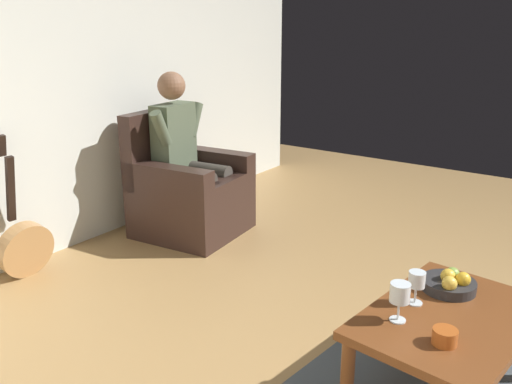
{
  "coord_description": "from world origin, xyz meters",
  "views": [
    {
      "loc": [
        2.47,
        0.2,
        1.67
      ],
      "look_at": [
        -0.06,
        -1.59,
        0.68
      ],
      "focal_mm": 37.57,
      "sensor_mm": 36.0,
      "label": 1
    }
  ],
  "objects_px": {
    "wine_glass_far": "(417,282)",
    "guitar": "(24,245)",
    "armchair": "(187,192)",
    "fruit_bowl": "(450,283)",
    "candle_jar": "(445,337)",
    "person_seated": "(186,149)",
    "coffee_table": "(449,327)",
    "wine_glass_near": "(400,295)"
  },
  "relations": [
    {
      "from": "wine_glass_near",
      "to": "fruit_bowl",
      "type": "relative_size",
      "value": 0.69
    },
    {
      "from": "armchair",
      "to": "person_seated",
      "type": "xyz_separation_m",
      "value": [
        -0.0,
        0.01,
        0.36
      ]
    },
    {
      "from": "wine_glass_near",
      "to": "person_seated",
      "type": "bearing_deg",
      "value": -116.08
    },
    {
      "from": "armchair",
      "to": "candle_jar",
      "type": "relative_size",
      "value": 9.94
    },
    {
      "from": "person_seated",
      "to": "coffee_table",
      "type": "height_order",
      "value": "person_seated"
    },
    {
      "from": "person_seated",
      "to": "candle_jar",
      "type": "distance_m",
      "value": 2.65
    },
    {
      "from": "person_seated",
      "to": "fruit_bowl",
      "type": "xyz_separation_m",
      "value": [
        0.66,
        2.27,
        -0.22
      ]
    },
    {
      "from": "person_seated",
      "to": "wine_glass_near",
      "type": "relative_size",
      "value": 7.36
    },
    {
      "from": "wine_glass_far",
      "to": "candle_jar",
      "type": "xyz_separation_m",
      "value": [
        0.25,
        0.21,
        -0.08
      ]
    },
    {
      "from": "coffee_table",
      "to": "guitar",
      "type": "bearing_deg",
      "value": -82.33
    },
    {
      "from": "guitar",
      "to": "coffee_table",
      "type": "bearing_deg",
      "value": 97.67
    },
    {
      "from": "fruit_bowl",
      "to": "person_seated",
      "type": "bearing_deg",
      "value": -106.18
    },
    {
      "from": "wine_glass_far",
      "to": "fruit_bowl",
      "type": "bearing_deg",
      "value": 156.96
    },
    {
      "from": "coffee_table",
      "to": "fruit_bowl",
      "type": "distance_m",
      "value": 0.25
    },
    {
      "from": "candle_jar",
      "to": "person_seated",
      "type": "bearing_deg",
      "value": -115.2
    },
    {
      "from": "wine_glass_far",
      "to": "fruit_bowl",
      "type": "xyz_separation_m",
      "value": [
        -0.22,
        0.09,
        -0.07
      ]
    },
    {
      "from": "coffee_table",
      "to": "guitar",
      "type": "height_order",
      "value": "guitar"
    },
    {
      "from": "armchair",
      "to": "fruit_bowl",
      "type": "distance_m",
      "value": 2.38
    },
    {
      "from": "wine_glass_near",
      "to": "coffee_table",
      "type": "bearing_deg",
      "value": 136.75
    },
    {
      "from": "armchair",
      "to": "fruit_bowl",
      "type": "relative_size",
      "value": 3.9
    },
    {
      "from": "wine_glass_far",
      "to": "guitar",
      "type": "bearing_deg",
      "value": -81.74
    },
    {
      "from": "coffee_table",
      "to": "wine_glass_far",
      "type": "distance_m",
      "value": 0.24
    },
    {
      "from": "wine_glass_far",
      "to": "fruit_bowl",
      "type": "relative_size",
      "value": 0.62
    },
    {
      "from": "armchair",
      "to": "fruit_bowl",
      "type": "bearing_deg",
      "value": 67.72
    },
    {
      "from": "guitar",
      "to": "person_seated",
      "type": "bearing_deg",
      "value": 163.75
    },
    {
      "from": "wine_glass_near",
      "to": "fruit_bowl",
      "type": "distance_m",
      "value": 0.42
    },
    {
      "from": "armchair",
      "to": "person_seated",
      "type": "bearing_deg",
      "value": 90.0
    },
    {
      "from": "armchair",
      "to": "wine_glass_near",
      "type": "relative_size",
      "value": 5.62
    },
    {
      "from": "coffee_table",
      "to": "guitar",
      "type": "relative_size",
      "value": 1.01
    },
    {
      "from": "armchair",
      "to": "wine_glass_near",
      "type": "distance_m",
      "value": 2.44
    },
    {
      "from": "wine_glass_far",
      "to": "wine_glass_near",
      "type": "bearing_deg",
      "value": -2.77
    },
    {
      "from": "armchair",
      "to": "wine_glass_near",
      "type": "xyz_separation_m",
      "value": [
        1.06,
        2.18,
        0.22
      ]
    },
    {
      "from": "wine_glass_far",
      "to": "fruit_bowl",
      "type": "distance_m",
      "value": 0.25
    },
    {
      "from": "coffee_table",
      "to": "fruit_bowl",
      "type": "relative_size",
      "value": 3.86
    },
    {
      "from": "armchair",
      "to": "wine_glass_near",
      "type": "height_order",
      "value": "armchair"
    },
    {
      "from": "wine_glass_near",
      "to": "candle_jar",
      "type": "xyz_separation_m",
      "value": [
        0.06,
        0.22,
        -0.09
      ]
    },
    {
      "from": "coffee_table",
      "to": "guitar",
      "type": "distance_m",
      "value": 2.74
    },
    {
      "from": "fruit_bowl",
      "to": "wine_glass_far",
      "type": "bearing_deg",
      "value": -23.04
    },
    {
      "from": "wine_glass_far",
      "to": "fruit_bowl",
      "type": "height_order",
      "value": "wine_glass_far"
    },
    {
      "from": "fruit_bowl",
      "to": "candle_jar",
      "type": "bearing_deg",
      "value": 13.87
    },
    {
      "from": "person_seated",
      "to": "candle_jar",
      "type": "relative_size",
      "value": 13.02
    },
    {
      "from": "wine_glass_far",
      "to": "coffee_table",
      "type": "bearing_deg",
      "value": 88.39
    }
  ]
}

